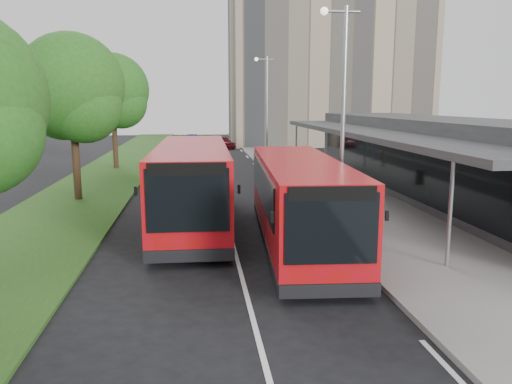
# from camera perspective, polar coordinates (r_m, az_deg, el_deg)

# --- Properties ---
(ground) EXTENTS (120.00, 120.00, 0.00)m
(ground) POSITION_cam_1_polar(r_m,az_deg,el_deg) (16.72, -2.52, -6.42)
(ground) COLOR black
(ground) RESTS_ON ground
(pavement) EXTENTS (5.00, 80.00, 0.15)m
(pavement) POSITION_cam_1_polar(r_m,az_deg,el_deg) (36.99, 4.42, 2.86)
(pavement) COLOR slate
(pavement) RESTS_ON ground
(grass_verge) EXTENTS (5.00, 80.00, 0.10)m
(grass_verge) POSITION_cam_1_polar(r_m,az_deg,el_deg) (36.76, -15.90, 2.42)
(grass_verge) COLOR #224716
(grass_verge) RESTS_ON ground
(lane_centre_line) EXTENTS (0.12, 70.00, 0.01)m
(lane_centre_line) POSITION_cam_1_polar(r_m,az_deg,el_deg) (31.37, -4.60, 1.41)
(lane_centre_line) COLOR silver
(lane_centre_line) RESTS_ON ground
(kerb_dashes) EXTENTS (0.12, 56.00, 0.01)m
(kerb_dashes) POSITION_cam_1_polar(r_m,az_deg,el_deg) (35.59, 0.46, 2.49)
(kerb_dashes) COLOR silver
(kerb_dashes) RESTS_ON ground
(office_block) EXTENTS (22.00, 12.00, 18.00)m
(office_block) POSITION_cam_1_polar(r_m,az_deg,el_deg) (60.08, 8.06, 14.13)
(office_block) COLOR tan
(office_block) RESTS_ON ground
(station_building) EXTENTS (7.70, 26.00, 4.00)m
(station_building) POSITION_cam_1_polar(r_m,az_deg,el_deg) (26.97, 19.75, 3.77)
(station_building) COLOR #29292B
(station_building) RESTS_ON ground
(tree_mid) EXTENTS (5.01, 5.01, 8.05)m
(tree_mid) POSITION_cam_1_polar(r_m,az_deg,el_deg) (25.71, -20.30, 10.52)
(tree_mid) COLOR black
(tree_mid) RESTS_ON ground
(tree_far) EXTENTS (5.13, 5.13, 8.24)m
(tree_far) POSITION_cam_1_polar(r_m,az_deg,el_deg) (37.50, -16.07, 10.64)
(tree_far) COLOR black
(tree_far) RESTS_ON ground
(lamp_post_near) EXTENTS (1.44, 0.28, 8.00)m
(lamp_post_near) POSITION_cam_1_polar(r_m,az_deg,el_deg) (18.75, 9.71, 9.87)
(lamp_post_near) COLOR gray
(lamp_post_near) RESTS_ON pavement
(lamp_post_far) EXTENTS (1.44, 0.28, 8.00)m
(lamp_post_far) POSITION_cam_1_polar(r_m,az_deg,el_deg) (38.35, 1.12, 10.11)
(lamp_post_far) COLOR gray
(lamp_post_far) RESTS_ON pavement
(bus_main) EXTENTS (3.23, 10.46, 2.92)m
(bus_main) POSITION_cam_1_polar(r_m,az_deg,el_deg) (16.71, 4.97, -1.16)
(bus_main) COLOR #B2091D
(bus_main) RESTS_ON ground
(bus_second) EXTENTS (3.04, 11.18, 3.15)m
(bus_second) POSITION_cam_1_polar(r_m,az_deg,el_deg) (19.74, -7.27, 0.89)
(bus_second) COLOR #B2091D
(bus_second) RESTS_ON ground
(litter_bin) EXTENTS (0.55, 0.55, 0.86)m
(litter_bin) POSITION_cam_1_polar(r_m,az_deg,el_deg) (28.10, 6.66, 1.54)
(litter_bin) COLOR #321C14
(litter_bin) RESTS_ON pavement
(bollard) EXTENTS (0.24, 0.24, 1.15)m
(bollard) POSITION_cam_1_polar(r_m,az_deg,el_deg) (35.78, 2.26, 3.68)
(bollard) COLOR yellow
(bollard) RESTS_ON pavement
(car_near) EXTENTS (2.98, 4.14, 1.31)m
(car_near) POSITION_cam_1_polar(r_m,az_deg,el_deg) (52.86, -3.90, 5.70)
(car_near) COLOR #570C16
(car_near) RESTS_ON ground
(car_far) EXTENTS (1.66, 3.26, 1.03)m
(car_far) POSITION_cam_1_polar(r_m,az_deg,el_deg) (60.37, -7.28, 6.07)
(car_far) COLOR navy
(car_far) RESTS_ON ground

